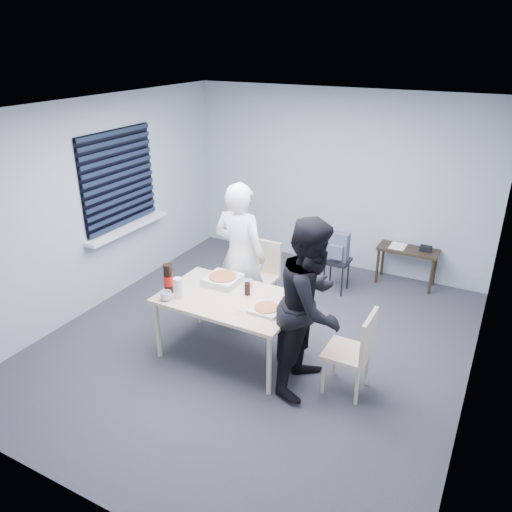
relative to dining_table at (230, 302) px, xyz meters
The scene contains 19 objects.
room 2.33m from the dining_table, 160.11° to the left, with size 5.00×5.00×5.00m.
dining_table is the anchor object (origin of this frame).
chair_far 1.12m from the dining_table, 99.73° to the left, with size 0.42×0.42×0.89m.
chair_right 1.40m from the dining_table, ahead, with size 0.42×0.42×0.89m.
person_white 0.72m from the dining_table, 110.51° to the left, with size 0.65×0.42×1.77m, color white.
person_black 0.97m from the dining_table, ahead, with size 0.86×0.47×1.77m, color black.
side_table 2.94m from the dining_table, 63.59° to the left, with size 0.81×0.36×0.54m.
stool 2.06m from the dining_table, 75.65° to the left, with size 0.34×0.34×0.47m.
backpack 2.03m from the dining_table, 75.57° to the left, with size 0.28×0.21×0.39m.
pizza_box_a 0.36m from the dining_table, 133.64° to the left, with size 0.36×0.36×0.09m.
pizza_box_b 0.48m from the dining_table, ahead, with size 0.30×0.30×0.04m.
mug_a 0.67m from the dining_table, 146.77° to the right, with size 0.12×0.12×0.10m, color silver.
mug_b 0.31m from the dining_table, 75.56° to the left, with size 0.10×0.10×0.09m, color silver.
cola_glass 0.23m from the dining_table, 44.75° to the left, with size 0.06×0.06×0.14m, color black.
soda_bottle 0.70m from the dining_table, 161.71° to the right, with size 0.10×0.10×0.33m.
plastic_cups 0.56m from the dining_table, 151.49° to the right, with size 0.09×0.09×0.22m, color silver.
rubber_band 0.36m from the dining_table, 44.26° to the right, with size 0.06×0.06×0.00m, color red.
papers 2.89m from the dining_table, 66.43° to the left, with size 0.21×0.29×0.00m, color white.
black_box 3.07m from the dining_table, 60.22° to the left, with size 0.15×0.11×0.07m, color black.
Camera 1 is at (2.28, -4.30, 3.24)m, focal length 35.00 mm.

